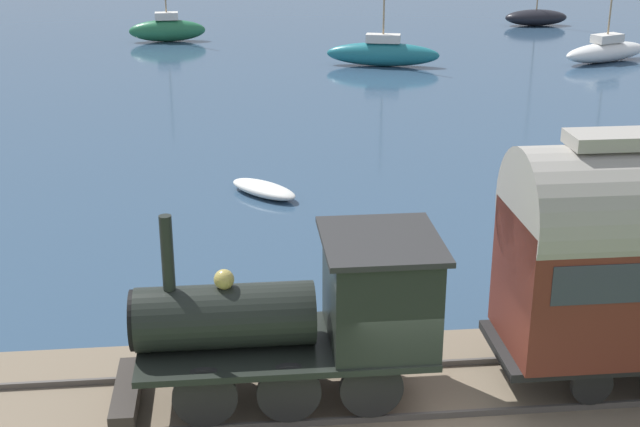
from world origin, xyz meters
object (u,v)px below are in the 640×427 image
(sailboat_green, at_px, (167,29))
(sailboat_white, at_px, (606,51))
(sailboat_black, at_px, (536,17))
(steam_locomotive, at_px, (314,309))
(rowboat_off_pier, at_px, (264,189))
(sailboat_teal, at_px, (383,53))

(sailboat_green, distance_m, sailboat_white, 26.10)
(sailboat_black, height_order, sailboat_white, sailboat_black)
(sailboat_green, bearing_deg, sailboat_white, -113.61)
(steam_locomotive, xyz_separation_m, rowboat_off_pier, (12.59, 0.40, -2.04))
(rowboat_off_pier, bearing_deg, sailboat_green, 56.55)
(steam_locomotive, height_order, sailboat_white, sailboat_white)
(steam_locomotive, height_order, sailboat_black, sailboat_black)
(sailboat_teal, bearing_deg, rowboat_off_pier, 174.62)
(sailboat_black, distance_m, sailboat_white, 13.19)
(sailboat_teal, distance_m, sailboat_green, 15.06)
(rowboat_off_pier, bearing_deg, sailboat_teal, 27.93)
(sailboat_black, height_order, sailboat_green, sailboat_black)
(sailboat_black, relative_size, rowboat_off_pier, 3.26)
(steam_locomotive, bearing_deg, sailboat_teal, -11.77)
(sailboat_white, distance_m, rowboat_off_pier, 28.40)
(sailboat_black, bearing_deg, sailboat_teal, 136.14)
(steam_locomotive, xyz_separation_m, sailboat_black, (46.18, -19.82, -1.66))
(sailboat_teal, bearing_deg, sailboat_black, -30.38)
(sailboat_black, relative_size, sailboat_green, 1.31)
(rowboat_off_pier, bearing_deg, steam_locomotive, -130.63)
(sailboat_black, distance_m, sailboat_green, 25.24)
(sailboat_black, height_order, rowboat_off_pier, sailboat_black)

